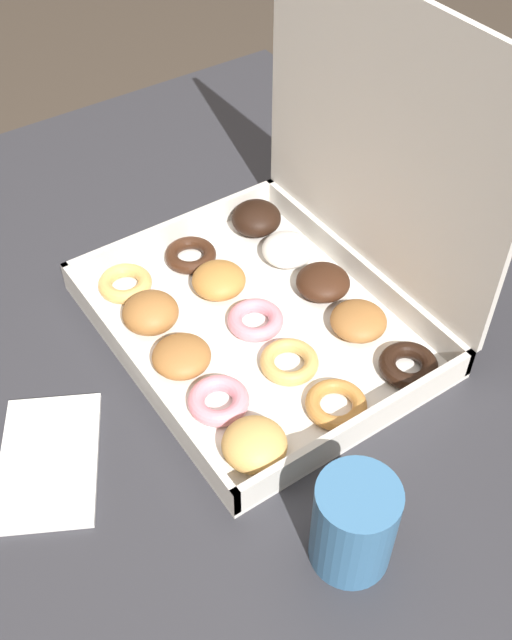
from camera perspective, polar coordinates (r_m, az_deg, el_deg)
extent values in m
plane|color=#42382D|center=(1.52, -1.34, -19.85)|extent=(8.00, 8.00, 0.00)
cube|color=#2D2D33|center=(0.91, -2.10, -0.86)|extent=(1.11, 0.88, 0.03)
cylinder|color=#2D2D33|center=(1.63, 0.16, 6.66)|extent=(0.06, 0.06, 0.71)
cube|color=silver|center=(0.89, 0.00, -0.65)|extent=(0.39, 0.31, 0.01)
cube|color=beige|center=(0.83, -8.85, -4.01)|extent=(0.39, 0.01, 0.04)
cube|color=beige|center=(0.94, 7.73, 4.01)|extent=(0.39, 0.01, 0.04)
cube|color=beige|center=(1.00, -6.22, 6.77)|extent=(0.01, 0.31, 0.04)
cube|color=beige|center=(0.78, 7.98, -8.04)|extent=(0.01, 0.31, 0.04)
cube|color=beige|center=(0.84, 9.38, 13.41)|extent=(0.39, 0.01, 0.33)
torus|color=tan|center=(0.94, -9.94, 2.77)|extent=(0.07, 0.07, 0.02)
ellipsoid|color=#9E6633|center=(0.88, -8.04, 0.57)|extent=(0.07, 0.07, 0.04)
ellipsoid|color=#9E6633|center=(0.84, -5.70, -2.77)|extent=(0.07, 0.07, 0.03)
torus|color=pink|center=(0.80, -2.87, -6.15)|extent=(0.07, 0.07, 0.02)
ellipsoid|color=tan|center=(0.76, -0.12, -9.47)|extent=(0.07, 0.07, 0.04)
torus|color=#381E11|center=(0.97, -5.01, 4.95)|extent=(0.07, 0.07, 0.02)
ellipsoid|color=#B77A38|center=(0.92, -2.86, 3.05)|extent=(0.07, 0.07, 0.03)
torus|color=pink|center=(0.88, -0.05, 0.00)|extent=(0.07, 0.07, 0.02)
torus|color=tan|center=(0.84, 2.54, -3.20)|extent=(0.07, 0.07, 0.02)
torus|color=#B77A38|center=(0.81, 6.12, -6.41)|extent=(0.07, 0.07, 0.02)
ellipsoid|color=black|center=(1.01, 0.02, 7.77)|extent=(0.07, 0.07, 0.04)
ellipsoid|color=white|center=(0.96, 2.43, 5.39)|extent=(0.07, 0.07, 0.03)
ellipsoid|color=#381E11|center=(0.92, 5.12, 2.89)|extent=(0.07, 0.07, 0.03)
ellipsoid|color=#9E6633|center=(0.88, 7.81, -0.06)|extent=(0.07, 0.07, 0.03)
torus|color=black|center=(0.85, 11.53, -3.42)|extent=(0.07, 0.07, 0.02)
cylinder|color=teal|center=(0.69, 7.47, -15.18)|extent=(0.08, 0.08, 0.10)
cylinder|color=black|center=(0.65, 7.87, -13.13)|extent=(0.06, 0.06, 0.01)
cube|color=white|center=(0.80, -15.50, -10.24)|extent=(0.19, 0.16, 0.01)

